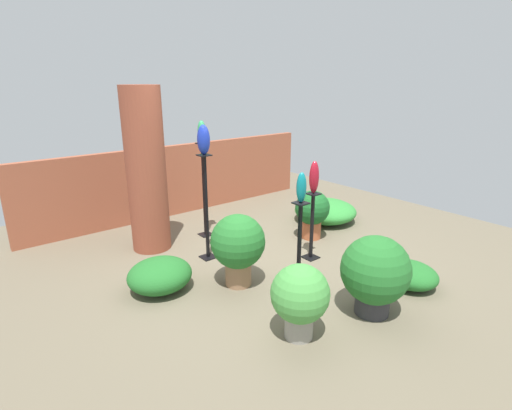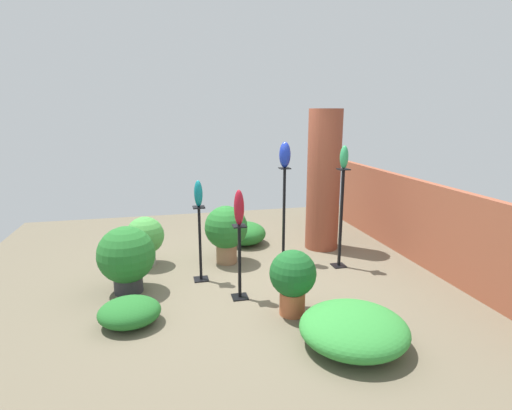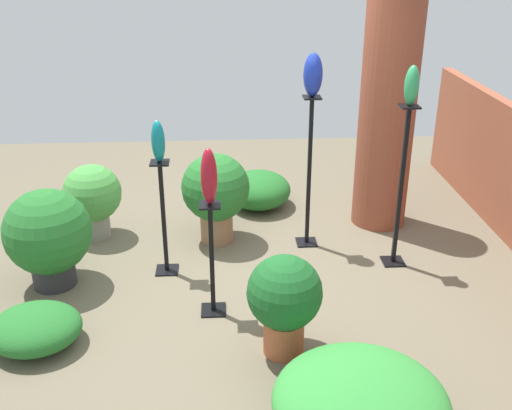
% 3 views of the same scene
% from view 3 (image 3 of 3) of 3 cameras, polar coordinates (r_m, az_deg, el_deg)
% --- Properties ---
extents(ground_plane, '(8.00, 8.00, 0.00)m').
position_cam_3_polar(ground_plane, '(5.36, -1.82, -7.09)').
color(ground_plane, '#6B604C').
extents(brick_pillar, '(0.56, 0.56, 2.35)m').
position_cam_3_polar(brick_pillar, '(6.14, 12.37, 8.47)').
color(brick_pillar, brown).
rests_on(brick_pillar, ground).
extents(pedestal_cobalt, '(0.20, 0.20, 1.48)m').
position_cam_3_polar(pedestal_cobalt, '(5.69, 5.06, 2.48)').
color(pedestal_cobalt, black).
rests_on(pedestal_cobalt, ground).
extents(pedestal_teal, '(0.20, 0.20, 1.06)m').
position_cam_3_polar(pedestal_teal, '(5.32, -8.76, -1.75)').
color(pedestal_teal, black).
rests_on(pedestal_teal, ground).
extents(pedestal_ruby, '(0.20, 0.20, 0.95)m').
position_cam_3_polar(pedestal_ruby, '(4.73, -4.21, -5.69)').
color(pedestal_ruby, black).
rests_on(pedestal_ruby, ground).
extents(pedestal_jade, '(0.20, 0.20, 1.50)m').
position_cam_3_polar(pedestal_jade, '(5.46, 13.56, 1.03)').
color(pedestal_jade, black).
rests_on(pedestal_jade, ground).
extents(art_vase_cobalt, '(0.17, 0.17, 0.39)m').
position_cam_3_polar(art_vase_cobalt, '(5.41, 5.45, 12.25)').
color(art_vase_cobalt, '#192D9E').
rests_on(art_vase_cobalt, pedestal_cobalt).
extents(art_vase_teal, '(0.12, 0.12, 0.36)m').
position_cam_3_polar(art_vase_teal, '(5.04, -9.30, 5.99)').
color(art_vase_teal, '#0F727A').
rests_on(art_vase_teal, pedestal_teal).
extents(art_vase_ruby, '(0.14, 0.13, 0.44)m').
position_cam_3_polar(art_vase_ruby, '(4.41, -4.50, 2.71)').
color(art_vase_ruby, maroon).
rests_on(art_vase_ruby, pedestal_ruby).
extents(art_vase_jade, '(0.13, 0.12, 0.33)m').
position_cam_3_polar(art_vase_jade, '(5.17, 14.61, 10.96)').
color(art_vase_jade, '#2D9356').
rests_on(art_vase_jade, pedestal_jade).
extents(potted_plant_back_center, '(0.66, 0.66, 0.90)m').
position_cam_3_polar(potted_plant_back_center, '(5.80, -3.87, 1.32)').
color(potted_plant_back_center, '#936B4C').
rests_on(potted_plant_back_center, ground).
extents(potted_plant_mid_right, '(0.73, 0.73, 0.88)m').
position_cam_3_polar(potted_plant_mid_right, '(5.35, -19.20, -2.67)').
color(potted_plant_mid_right, '#2D2D33').
rests_on(potted_plant_mid_right, ground).
extents(potted_plant_walkway_edge, '(0.54, 0.54, 0.77)m').
position_cam_3_polar(potted_plant_walkway_edge, '(4.27, 2.73, -8.87)').
color(potted_plant_walkway_edge, '#B25B38').
rests_on(potted_plant_walkway_edge, ground).
extents(potted_plant_front_left, '(0.57, 0.57, 0.76)m').
position_cam_3_polar(potted_plant_front_left, '(6.12, -15.31, 0.84)').
color(potted_plant_front_left, gray).
rests_on(potted_plant_front_left, ground).
extents(foliage_bed_east, '(0.77, 0.71, 0.39)m').
position_cam_3_polar(foliage_bed_east, '(6.69, 0.25, 1.47)').
color(foliage_bed_east, '#236B28').
rests_on(foliage_bed_east, ground).
extents(foliage_bed_west, '(1.07, 1.09, 0.38)m').
position_cam_3_polar(foliage_bed_west, '(3.89, 9.93, -17.98)').
color(foliage_bed_west, '#338C38').
rests_on(foliage_bed_west, ground).
extents(foliage_bed_center, '(0.61, 0.68, 0.29)m').
position_cam_3_polar(foliage_bed_center, '(4.78, -20.29, -10.97)').
color(foliage_bed_center, '#236B28').
rests_on(foliage_bed_center, ground).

